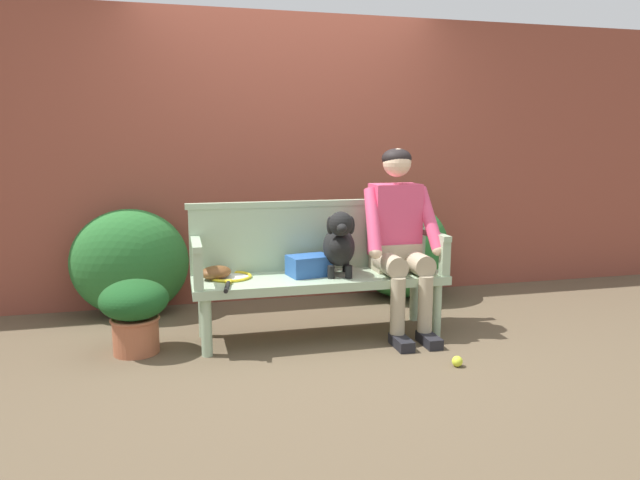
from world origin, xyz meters
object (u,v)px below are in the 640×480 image
at_px(garden_bench, 320,283).
at_px(baseball_glove, 216,273).
at_px(tennis_racket, 230,277).
at_px(sports_bag, 309,266).
at_px(tennis_ball, 457,361).
at_px(person_seated, 399,234).
at_px(dog_on_bench, 339,243).
at_px(potted_plant, 135,310).

bearing_deg(garden_bench, baseball_glove, 174.38).
bearing_deg(tennis_racket, sports_bag, -3.08).
height_order(tennis_racket, tennis_ball, tennis_racket).
xyz_separation_m(person_seated, baseball_glove, (-1.28, 0.08, -0.23)).
bearing_deg(person_seated, baseball_glove, 176.32).
height_order(garden_bench, dog_on_bench, dog_on_bench).
height_order(dog_on_bench, tennis_racket, dog_on_bench).
height_order(dog_on_bench, tennis_ball, dog_on_bench).
bearing_deg(tennis_racket, garden_bench, -4.86).
height_order(garden_bench, potted_plant, potted_plant).
xyz_separation_m(garden_bench, dog_on_bench, (0.12, -0.06, 0.29)).
relative_size(garden_bench, dog_on_bench, 3.76).
xyz_separation_m(person_seated, tennis_ball, (0.11, -0.73, -0.68)).
distance_m(garden_bench, sports_bag, 0.15).
bearing_deg(baseball_glove, tennis_ball, -61.76).
relative_size(baseball_glove, potted_plant, 0.46).
bearing_deg(person_seated, dog_on_bench, -174.59).
distance_m(tennis_ball, potted_plant, 2.06).
relative_size(person_seated, sports_bag, 4.68).
distance_m(person_seated, tennis_ball, 1.01).
bearing_deg(baseball_glove, sports_bag, -35.46).
bearing_deg(sports_bag, potted_plant, -177.77).
distance_m(tennis_racket, sports_bag, 0.54).
relative_size(garden_bench, baseball_glove, 7.94).
relative_size(garden_bench, tennis_racket, 3.02).
xyz_separation_m(dog_on_bench, tennis_ball, (0.56, -0.69, -0.64)).
bearing_deg(potted_plant, tennis_racket, 6.81).
bearing_deg(dog_on_bench, tennis_ball, -51.17).
xyz_separation_m(baseball_glove, tennis_ball, (1.38, -0.81, -0.45)).
distance_m(tennis_racket, potted_plant, 0.65).
height_order(baseball_glove, tennis_ball, baseball_glove).
xyz_separation_m(dog_on_bench, tennis_racket, (-0.74, 0.11, -0.22)).
height_order(person_seated, baseball_glove, person_seated).
bearing_deg(tennis_racket, potted_plant, -173.19).
bearing_deg(sports_bag, tennis_ball, -45.68).
bearing_deg(potted_plant, tennis_ball, -20.70).
bearing_deg(garden_bench, person_seated, -1.28).
xyz_separation_m(tennis_racket, sports_bag, (0.54, -0.03, 0.06)).
bearing_deg(dog_on_bench, garden_bench, 155.61).
relative_size(tennis_ball, potted_plant, 0.14).
distance_m(person_seated, tennis_racket, 1.22).
height_order(person_seated, dog_on_bench, person_seated).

